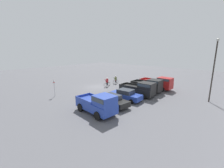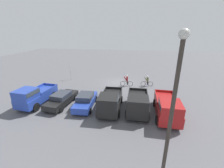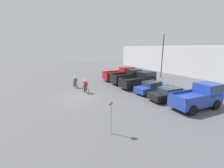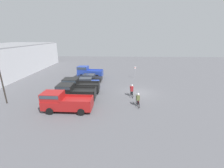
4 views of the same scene
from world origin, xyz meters
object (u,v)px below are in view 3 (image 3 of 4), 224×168
Objects in this scene: pickup_truck_0 at (121,74)px; fire_lane_sign at (111,113)px; sedan_1 at (170,94)px; pickup_truck_2 at (140,80)px; sedan_0 at (152,87)px; cyclist_0 at (85,86)px; pickup_truck_1 at (129,76)px; pickup_truck_3 at (200,96)px; lamppost at (163,52)px; cyclist_1 at (75,82)px.

fire_lane_sign is at bearing -33.72° from pickup_truck_0.
pickup_truck_2 is at bearing 175.06° from sedan_1.
cyclist_0 is (-3.89, -7.25, 0.13)m from sedan_0.
pickup_truck_1 is 2.01× the size of fire_lane_sign.
sedan_1 is 2.96m from pickup_truck_3.
lamppost is (-6.81, 8.57, 3.90)m from sedan_0.
cyclist_0 is 1.05× the size of cyclist_1.
fire_lane_sign is at bearing -71.70° from sedan_1.
lamppost is at bearing 116.25° from pickup_truck_2.
cyclist_0 is at bearing -118.21° from sedan_0.
pickup_truck_0 is at bearing 175.20° from sedan_0.
pickup_truck_3 is 2.68× the size of cyclist_0.
pickup_truck_0 is 0.68× the size of lamppost.
sedan_1 is (11.19, -0.72, -0.42)m from pickup_truck_0.
pickup_truck_1 is 0.60× the size of lamppost.
pickup_truck_2 is (2.79, 0.13, -0.01)m from pickup_truck_1.
pickup_truck_3 is at bearing -0.06° from pickup_truck_0.
fire_lane_sign reaches higher than cyclist_0.
cyclist_0 is at bearing -60.46° from pickup_truck_0.
pickup_truck_3 is (11.24, 0.34, 0.05)m from pickup_truck_1.
pickup_truck_1 is 9.02m from lamppost.
pickup_truck_2 is 9.16m from cyclist_1.
pickup_truck_2 reaches higher than sedan_0.
pickup_truck_2 reaches higher than cyclist_0.
cyclist_0 is 0.78× the size of fire_lane_sign.
fire_lane_sign is 0.30× the size of lamppost.
fire_lane_sign is at bearing -38.69° from pickup_truck_1.
pickup_truck_0 reaches higher than cyclist_0.
pickup_truck_0 is 1.14× the size of sedan_1.
pickup_truck_0 is at bearing 176.33° from sedan_1.
pickup_truck_1 is at bearing 80.96° from cyclist_1.
sedan_0 is at bearing 179.71° from sedan_1.
fire_lane_sign is (12.55, -0.95, 0.62)m from cyclist_1.
pickup_truck_2 is 1.16× the size of sedan_0.
pickup_truck_2 is 7.80m from cyclist_0.
sedan_1 is at bearing -166.05° from pickup_truck_3.
lamppost reaches higher than cyclist_0.
pickup_truck_1 is at bearing -177.43° from pickup_truck_2.
sedan_0 is (2.82, -0.47, -0.39)m from pickup_truck_2.
pickup_truck_0 is at bearing 146.28° from fire_lane_sign.
cyclist_0 is at bearing 9.09° from cyclist_1.
sedan_0 is at bearing -4.80° from pickup_truck_0.
sedan_0 is (8.39, -0.70, -0.38)m from pickup_truck_0.
sedan_1 is at bearing 47.24° from cyclist_0.
lamppost is (-12.48, 17.25, 3.18)m from fire_lane_sign.
pickup_truck_1 is 2.57× the size of cyclist_0.
cyclist_1 is at bearing -116.42° from pickup_truck_2.
pickup_truck_2 is at bearing -63.75° from lamppost.
pickup_truck_0 is 14.03m from pickup_truck_3.
pickup_truck_3 reaches higher than cyclist_1.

